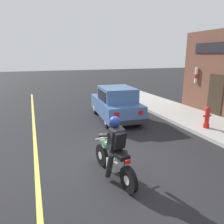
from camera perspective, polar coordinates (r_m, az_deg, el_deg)
name	(u,v)px	position (r m, az deg, el deg)	size (l,w,h in m)	color
ground_plane	(105,166)	(6.27, -1.79, -14.00)	(80.00, 80.00, 0.00)	black
sidewalk_curb	(191,117)	(11.27, 19.94, -1.34)	(2.60, 22.00, 0.14)	#ADAAA3
lane_stripe	(35,137)	(8.76, -19.57, -6.28)	(0.12, 19.80, 0.01)	#D1C64C
motorcycle_with_rider	(114,153)	(5.45, 0.61, -10.65)	(0.64, 2.02, 1.62)	black
car_hatchback	(116,104)	(10.40, 0.99, 2.21)	(1.90, 3.89, 1.57)	black
fire_hydrant	(207,117)	(9.58, 23.57, -1.32)	(0.36, 0.24, 0.88)	red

